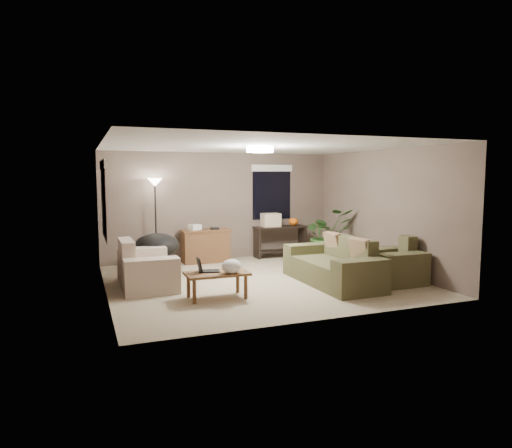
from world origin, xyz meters
name	(u,v)px	position (x,y,z in m)	size (l,w,h in m)	color
room_shell	(260,214)	(0.00, 0.00, 1.25)	(5.50, 5.50, 5.50)	tan
main_sofa	(334,267)	(1.18, -0.69, 0.29)	(0.95, 2.20, 0.85)	#4A492C
throw_pillows	(346,247)	(1.44, -0.69, 0.65)	(0.29, 1.37, 0.47)	#8C7251
loveseat	(145,270)	(-2.07, 0.34, 0.30)	(0.90, 1.60, 0.85)	beige
armchair	(392,267)	(2.20, -1.04, 0.30)	(0.95, 1.00, 0.85)	#454229
coffee_table	(217,276)	(-1.10, -0.90, 0.36)	(1.00, 0.55, 0.42)	brown
laptop	(205,268)	(-1.27, -0.80, 0.48)	(0.38, 0.29, 0.24)	black
plastic_bag	(232,266)	(-0.90, -1.05, 0.53)	(0.32, 0.29, 0.22)	white
desk	(206,246)	(-0.47, 2.16, 0.38)	(1.10, 0.50, 0.75)	brown
desk_papers	(199,228)	(-0.62, 2.15, 0.80)	(0.71, 0.31, 0.12)	silver
console_table	(280,239)	(1.40, 2.18, 0.44)	(1.30, 0.40, 0.75)	black
pumpkin	(293,222)	(1.75, 2.18, 0.85)	(0.23, 0.23, 0.19)	orange
cardboard_box	(271,220)	(1.15, 2.18, 0.91)	(0.42, 0.32, 0.32)	beige
papasan_chair	(157,250)	(-1.67, 1.47, 0.47)	(1.11, 1.11, 0.80)	black
floor_lamp	(155,193)	(-1.57, 2.19, 1.60)	(0.32, 0.32, 1.91)	black
ceiling_fixture	(260,149)	(0.00, 0.00, 2.44)	(0.50, 0.50, 0.10)	white
houseplant	(327,240)	(2.19, 1.30, 0.48)	(1.10, 1.22, 0.95)	#2D5923
cat_scratching_post	(363,258)	(2.46, 0.27, 0.21)	(0.32, 0.32, 0.50)	tan
window_left	(103,186)	(-2.73, 0.30, 1.78)	(0.05, 1.56, 1.33)	black
window_back	(272,183)	(1.30, 2.48, 1.79)	(1.06, 0.05, 1.33)	black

